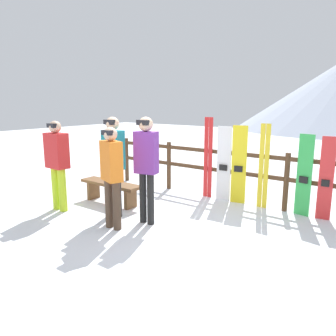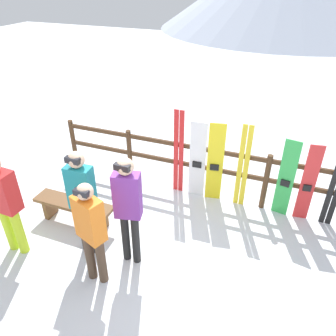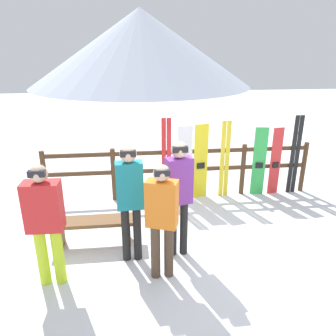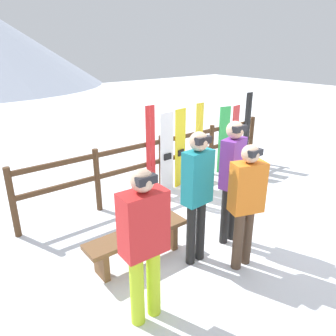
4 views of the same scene
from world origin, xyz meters
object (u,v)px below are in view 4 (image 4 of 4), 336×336
object	(u,v)px
person_orange	(246,199)
snowboard_green	(224,140)
person_red	(144,238)
snowboard_red	(235,138)
person_purple	(232,173)
snowboard_yellow	(180,149)
ski_pair_yellow	(199,143)
person_teal	(197,188)
ski_pair_red	(151,152)
snowboard_white	(167,153)
ski_pair_black	(247,130)
bench	(137,239)

from	to	relation	value
person_orange	snowboard_green	bearing A→B (deg)	47.19
person_red	snowboard_green	bearing A→B (deg)	32.88
snowboard_green	snowboard_red	size ratio (longest dim) A/B	1.01
person_purple	snowboard_yellow	bearing A→B (deg)	69.28
snowboard_yellow	snowboard_red	distance (m)	1.63
ski_pair_yellow	snowboard_red	size ratio (longest dim) A/B	1.12
person_orange	person_teal	bearing A→B (deg)	132.74
person_purple	ski_pair_yellow	world-z (taller)	person_purple
ski_pair_red	snowboard_white	world-z (taller)	ski_pair_red
person_teal	snowboard_white	size ratio (longest dim) A/B	1.15
person_orange	snowboard_green	world-z (taller)	person_orange
ski_pair_red	ski_pair_black	bearing A→B (deg)	0.00
snowboard_green	person_teal	bearing A→B (deg)	-143.00
ski_pair_yellow	person_orange	bearing A→B (deg)	-121.97
bench	person_purple	bearing A→B (deg)	-17.72
snowboard_yellow	person_teal	bearing A→B (deg)	-125.44
ski_pair_yellow	person_teal	bearing A→B (deg)	-133.79
person_orange	snowboard_red	size ratio (longest dim) A/B	1.13
ski_pair_yellow	snowboard_green	xyz separation A→B (m)	(0.76, -0.00, -0.08)
bench	ski_pair_black	distance (m)	4.45
ski_pair_black	bench	bearing A→B (deg)	-158.98
person_purple	person_orange	bearing A→B (deg)	-120.52
bench	ski_pair_red	xyz separation A→B (m)	(1.35, 1.59, 0.53)
ski_pair_red	snowboard_green	world-z (taller)	ski_pair_red
bench	snowboard_green	distance (m)	3.72
bench	snowboard_red	size ratio (longest dim) A/B	0.98
person_purple	person_orange	xyz separation A→B (m)	(-0.30, -0.50, -0.12)
bench	person_orange	xyz separation A→B (m)	(1.02, -0.93, 0.64)
ski_pair_yellow	snowboard_yellow	bearing A→B (deg)	-179.63
snowboard_white	snowboard_yellow	world-z (taller)	snowboard_yellow
person_teal	person_red	world-z (taller)	person_teal
ski_pair_red	snowboard_yellow	distance (m)	0.72
ski_pair_red	bench	bearing A→B (deg)	-130.47
person_teal	ski_pair_red	size ratio (longest dim) A/B	1.04
person_purple	ski_pair_red	size ratio (longest dim) A/B	1.04
ski_pair_black	snowboard_red	bearing A→B (deg)	-179.53
snowboard_yellow	snowboard_green	size ratio (longest dim) A/B	1.07
ski_pair_yellow	snowboard_green	bearing A→B (deg)	-0.26
snowboard_white	ski_pair_red	bearing A→B (deg)	179.49
snowboard_yellow	snowboard_red	world-z (taller)	snowboard_yellow
ski_pair_red	snowboard_white	distance (m)	0.39
person_purple	ski_pair_black	bearing A→B (deg)	35.51
person_red	snowboard_red	size ratio (longest dim) A/B	1.16
person_teal	snowboard_green	world-z (taller)	person_teal
snowboard_white	snowboard_yellow	xyz separation A→B (m)	(0.34, 0.00, 0.01)
person_orange	ski_pair_black	world-z (taller)	ski_pair_black
bench	snowboard_red	bearing A→B (deg)	23.13
bench	snowboard_yellow	xyz separation A→B (m)	(2.07, 1.58, 0.46)
person_red	snowboard_red	bearing A→B (deg)	30.54
snowboard_yellow	ski_pair_yellow	size ratio (longest dim) A/B	0.97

